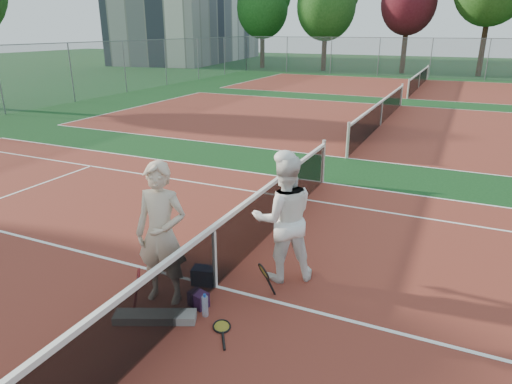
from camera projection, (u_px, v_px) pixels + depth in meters
ground at (216, 287)px, 6.93m from camera, size 130.00×130.00×0.00m
court_main at (216, 286)px, 6.93m from camera, size 23.77×10.97×0.01m
court_far_a at (380, 125)px, 18.46m from camera, size 23.77×10.97×0.01m
court_far_b at (418, 88)px, 29.99m from camera, size 23.77×10.97×0.01m
net_main at (215, 257)px, 6.75m from camera, size 0.10×10.98×1.02m
net_far_a at (381, 113)px, 18.29m from camera, size 0.10×10.98×1.02m
net_far_b at (419, 80)px, 29.82m from camera, size 0.10×10.98×1.02m
fence_back at (431, 58)px, 35.47m from camera, size 32.00×0.06×3.00m
player_a at (162, 234)px, 6.28m from camera, size 0.82×0.61×2.05m
player_b at (284, 218)px, 6.89m from camera, size 1.22×1.16×1.98m
racket_red at (139, 288)px, 6.32m from camera, size 0.28×0.30×0.59m
racket_black_held at (264, 281)px, 6.54m from camera, size 0.38×0.38×0.56m
racket_spare at (222, 326)px, 5.98m from camera, size 0.55×0.65×0.03m
sports_bag_navy at (204, 276)px, 6.97m from camera, size 0.39×0.30×0.27m
sports_bag_purple at (198, 299)px, 6.40m from camera, size 0.31×0.26×0.22m
net_cover_canvas at (155, 317)px, 6.10m from camera, size 1.10×0.68×0.11m
water_bottle at (205, 306)px, 6.17m from camera, size 0.09×0.09×0.30m
tree_back_0 at (263, 8)px, 43.54m from camera, size 4.90×4.90×8.33m
tree_back_1 at (326, 6)px, 40.40m from camera, size 5.20×5.20×8.56m
tree_back_maroon at (409, 3)px, 37.88m from camera, size 4.53×4.53×8.30m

